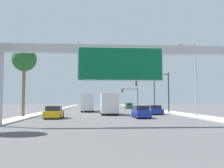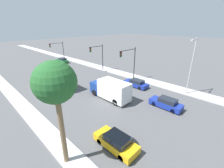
{
  "view_description": "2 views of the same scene",
  "coord_description": "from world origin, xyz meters",
  "px_view_note": "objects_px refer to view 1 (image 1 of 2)",
  "views": [
    {
      "loc": [
        -2.2,
        -3.12,
        2.09
      ],
      "look_at": [
        0.0,
        28.09,
        4.2
      ],
      "focal_mm": 40.0,
      "sensor_mm": 36.0,
      "label": 1
    },
    {
      "loc": [
        -15.35,
        19.68,
        11.12
      ],
      "look_at": [
        -0.92,
        33.74,
        3.13
      ],
      "focal_mm": 24.0,
      "sensor_mm": 36.0,
      "label": 2
    }
  ],
  "objects_px": {
    "car_far_left": "(54,112)",
    "traffic_light_mid_block": "(148,90)",
    "car_near_left": "(129,106)",
    "traffic_light_far_intersection": "(132,94)",
    "sign_gantry": "(120,60)",
    "truck_box_primary": "(88,103)",
    "car_far_center": "(154,110)",
    "car_mid_right": "(141,112)",
    "traffic_light_near_intersection": "(160,86)",
    "palm_tree_background": "(24,60)",
    "truck_box_secondary": "(109,104)",
    "street_lamp_right": "(194,74)"
  },
  "relations": [
    {
      "from": "car_near_left",
      "to": "truck_box_primary",
      "type": "relative_size",
      "value": 0.54
    },
    {
      "from": "car_mid_right",
      "to": "truck_box_primary",
      "type": "bearing_deg",
      "value": 110.96
    },
    {
      "from": "car_far_left",
      "to": "traffic_light_mid_block",
      "type": "relative_size",
      "value": 0.7
    },
    {
      "from": "car_far_left",
      "to": "traffic_light_mid_block",
      "type": "xyz_separation_m",
      "value": [
        15.98,
        20.73,
        3.69
      ]
    },
    {
      "from": "truck_box_primary",
      "to": "traffic_light_far_intersection",
      "type": "xyz_separation_m",
      "value": [
        12.12,
        22.45,
        2.25
      ]
    },
    {
      "from": "car_near_left",
      "to": "traffic_light_near_intersection",
      "type": "bearing_deg",
      "value": -86.01
    },
    {
      "from": "car_near_left",
      "to": "car_mid_right",
      "type": "bearing_deg",
      "value": -95.55
    },
    {
      "from": "car_near_left",
      "to": "traffic_light_far_intersection",
      "type": "bearing_deg",
      "value": 71.06
    },
    {
      "from": "sign_gantry",
      "to": "car_far_center",
      "type": "bearing_deg",
      "value": 67.75
    },
    {
      "from": "car_mid_right",
      "to": "street_lamp_right",
      "type": "relative_size",
      "value": 0.49
    },
    {
      "from": "car_far_center",
      "to": "traffic_light_mid_block",
      "type": "height_order",
      "value": "traffic_light_mid_block"
    },
    {
      "from": "sign_gantry",
      "to": "car_far_center",
      "type": "height_order",
      "value": "sign_gantry"
    },
    {
      "from": "car_mid_right",
      "to": "palm_tree_background",
      "type": "xyz_separation_m",
      "value": [
        -14.7,
        1.97,
        6.55
      ]
    },
    {
      "from": "sign_gantry",
      "to": "car_mid_right",
      "type": "height_order",
      "value": "sign_gantry"
    },
    {
      "from": "car_far_left",
      "to": "car_near_left",
      "type": "height_order",
      "value": "car_near_left"
    },
    {
      "from": "car_mid_right",
      "to": "traffic_light_far_intersection",
      "type": "relative_size",
      "value": 0.79
    },
    {
      "from": "car_mid_right",
      "to": "car_far_left",
      "type": "distance_m",
      "value": 10.5
    },
    {
      "from": "sign_gantry",
      "to": "traffic_light_mid_block",
      "type": "bearing_deg",
      "value": 73.39
    },
    {
      "from": "car_far_left",
      "to": "traffic_light_far_intersection",
      "type": "height_order",
      "value": "traffic_light_far_intersection"
    },
    {
      "from": "car_far_center",
      "to": "traffic_light_far_intersection",
      "type": "bearing_deg",
      "value": 87.19
    },
    {
      "from": "sign_gantry",
      "to": "car_mid_right",
      "type": "relative_size",
      "value": 4.47
    },
    {
      "from": "car_far_center",
      "to": "car_far_left",
      "type": "bearing_deg",
      "value": -151.04
    },
    {
      "from": "car_far_center",
      "to": "traffic_light_far_intersection",
      "type": "distance_m",
      "value": 33.19
    },
    {
      "from": "car_mid_right",
      "to": "car_near_left",
      "type": "distance_m",
      "value": 36.18
    },
    {
      "from": "sign_gantry",
      "to": "truck_box_primary",
      "type": "distance_m",
      "value": 28.14
    },
    {
      "from": "car_far_left",
      "to": "truck_box_primary",
      "type": "distance_m",
      "value": 18.64
    },
    {
      "from": "truck_box_primary",
      "to": "palm_tree_background",
      "type": "xyz_separation_m",
      "value": [
        -7.7,
        -16.3,
        5.55
      ]
    },
    {
      "from": "truck_box_secondary",
      "to": "street_lamp_right",
      "type": "relative_size",
      "value": 0.77
    },
    {
      "from": "truck_box_secondary",
      "to": "palm_tree_background",
      "type": "distance_m",
      "value": 13.77
    },
    {
      "from": "car_mid_right",
      "to": "traffic_light_mid_block",
      "type": "height_order",
      "value": "traffic_light_mid_block"
    },
    {
      "from": "car_far_center",
      "to": "truck_box_secondary",
      "type": "height_order",
      "value": "truck_box_secondary"
    },
    {
      "from": "traffic_light_near_intersection",
      "to": "car_far_left",
      "type": "bearing_deg",
      "value": -145.75
    },
    {
      "from": "truck_box_primary",
      "to": "traffic_light_mid_block",
      "type": "xyz_separation_m",
      "value": [
        12.48,
        2.45,
        2.67
      ]
    },
    {
      "from": "truck_box_primary",
      "to": "traffic_light_near_intersection",
      "type": "distance_m",
      "value": 14.69
    },
    {
      "from": "sign_gantry",
      "to": "palm_tree_background",
      "type": "distance_m",
      "value": 16.03
    },
    {
      "from": "car_far_center",
      "to": "traffic_light_mid_block",
      "type": "xyz_separation_m",
      "value": [
        1.98,
        12.99,
        3.7
      ]
    },
    {
      "from": "sign_gantry",
      "to": "car_near_left",
      "type": "distance_m",
      "value": 46.18
    },
    {
      "from": "car_near_left",
      "to": "traffic_light_far_intersection",
      "type": "xyz_separation_m",
      "value": [
        1.62,
        4.71,
        3.25
      ]
    },
    {
      "from": "car_far_left",
      "to": "traffic_light_mid_block",
      "type": "bearing_deg",
      "value": 52.38
    },
    {
      "from": "sign_gantry",
      "to": "car_far_left",
      "type": "distance_m",
      "value": 12.68
    },
    {
      "from": "truck_box_secondary",
      "to": "traffic_light_near_intersection",
      "type": "distance_m",
      "value": 9.77
    },
    {
      "from": "truck_box_primary",
      "to": "street_lamp_right",
      "type": "height_order",
      "value": "street_lamp_right"
    },
    {
      "from": "car_near_left",
      "to": "traffic_light_far_intersection",
      "type": "distance_m",
      "value": 5.95
    },
    {
      "from": "sign_gantry",
      "to": "traffic_light_far_intersection",
      "type": "bearing_deg",
      "value": 80.24
    },
    {
      "from": "traffic_light_near_intersection",
      "to": "palm_tree_background",
      "type": "height_order",
      "value": "palm_tree_background"
    },
    {
      "from": "car_near_left",
      "to": "truck_box_primary",
      "type": "bearing_deg",
      "value": -120.62
    },
    {
      "from": "traffic_light_near_intersection",
      "to": "truck_box_secondary",
      "type": "bearing_deg",
      "value": -160.54
    },
    {
      "from": "car_far_left",
      "to": "truck_box_secondary",
      "type": "height_order",
      "value": "truck_box_secondary"
    },
    {
      "from": "car_near_left",
      "to": "car_far_left",
      "type": "bearing_deg",
      "value": -111.24
    },
    {
      "from": "truck_box_secondary",
      "to": "traffic_light_near_intersection",
      "type": "bearing_deg",
      "value": 19.46
    }
  ]
}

